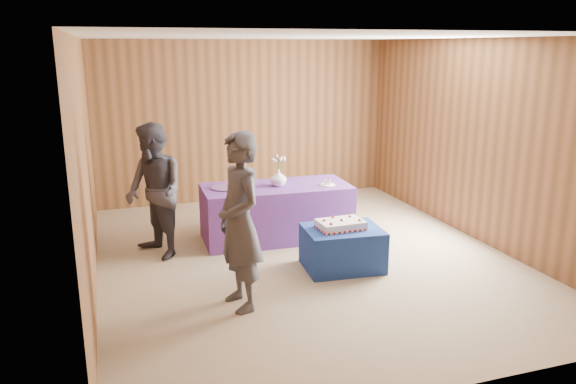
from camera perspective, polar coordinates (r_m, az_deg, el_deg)
name	(u,v)px	position (r m, az deg, el deg)	size (l,w,h in m)	color
ground	(304,257)	(7.16, 1.67, -6.66)	(6.00, 6.00, 0.00)	gray
room_shell	(305,115)	(6.71, 1.79, 7.83)	(5.04, 6.04, 2.72)	brown
cake_table	(342,248)	(6.78, 5.54, -5.69)	(0.90, 0.70, 0.50)	navy
serving_table	(276,212)	(7.74, -1.19, -2.04)	(2.00, 0.90, 0.75)	#5E3490
sheet_cake	(341,224)	(6.68, 5.37, -3.30)	(0.58, 0.41, 0.13)	white
vase	(278,178)	(7.61, -0.98, 1.47)	(0.22, 0.22, 0.23)	silver
flower_spray	(278,159)	(7.55, -0.99, 3.33)	(0.21, 0.21, 0.16)	#2C6729
platter	(226,188)	(7.54, -6.35, 0.45)	(0.40, 0.40, 0.02)	#65458B
plate	(328,185)	(7.69, 4.05, 0.75)	(0.20, 0.20, 0.01)	white
cake_slice	(328,182)	(7.68, 4.05, 1.03)	(0.09, 0.09, 0.09)	white
knife	(331,188)	(7.55, 4.35, 0.45)	(0.26, 0.02, 0.00)	silver
guest_left	(240,222)	(5.59, -4.95, -3.07)	(0.66, 0.43, 1.81)	#3A3A44
guest_right	(154,192)	(7.14, -13.41, 0.05)	(0.83, 0.64, 1.70)	#312F39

